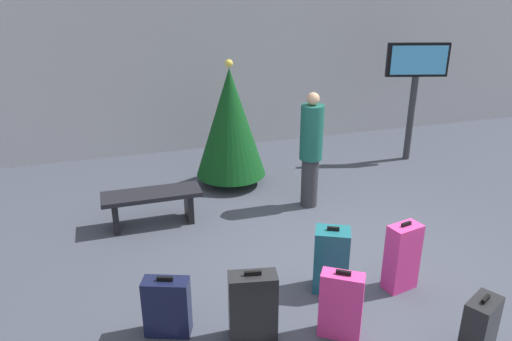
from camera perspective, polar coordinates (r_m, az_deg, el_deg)
name	(u,v)px	position (r m, az deg, el deg)	size (l,w,h in m)	color
ground_plane	(347,274)	(5.88, 10.47, -11.68)	(16.00, 16.00, 0.00)	#424754
back_wall	(234,71)	(9.67, -2.58, 11.44)	(16.00, 0.20, 2.92)	silver
holiday_tree	(230,123)	(7.76, -3.02, 5.57)	(1.12, 1.12, 2.02)	#4C3319
flight_info_kiosk	(416,77)	(9.20, 18.04, 10.28)	(1.06, 0.37, 2.12)	#333338
waiting_bench	(152,201)	(6.81, -11.97, -3.46)	(1.32, 0.44, 0.48)	black
traveller_0	(311,148)	(7.06, 6.40, 2.62)	(0.42, 0.42, 1.71)	#333338
suitcase_0	(479,329)	(4.97, 24.50, -16.38)	(0.41, 0.35, 0.64)	#232326
suitcase_2	(253,306)	(4.74, -0.37, -15.46)	(0.48, 0.30, 0.72)	#232326
suitcase_3	(341,305)	(4.82, 9.83, -15.15)	(0.43, 0.37, 0.72)	#E5388C
suitcase_4	(167,307)	(4.88, -10.28, -15.31)	(0.47, 0.33, 0.63)	#141938
suitcase_6	(402,257)	(5.59, 16.59, -9.60)	(0.39, 0.28, 0.80)	#E5388C
suitcase_7	(331,260)	(5.41, 8.72, -10.23)	(0.45, 0.41, 0.76)	#19606B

